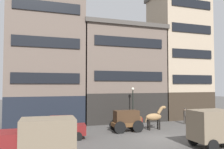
% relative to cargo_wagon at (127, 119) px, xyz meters
% --- Properties ---
extents(ground_plane, '(120.00, 120.00, 0.00)m').
position_rel_cargo_wagon_xyz_m(ground_plane, '(1.47, -3.37, -1.15)').
color(ground_plane, '#4C4947').
extents(building_far_left, '(8.63, 6.31, 14.89)m').
position_rel_cargo_wagon_xyz_m(building_far_left, '(-7.19, 6.96, 6.34)').
color(building_far_left, black).
rests_on(building_far_left, ground_plane).
extents(building_center_left, '(10.49, 6.31, 11.83)m').
position_rel_cargo_wagon_xyz_m(building_center_left, '(2.02, 6.96, 4.81)').
color(building_center_left, black).
rests_on(building_center_left, ground_plane).
extents(building_center_right, '(7.51, 6.31, 17.04)m').
position_rel_cargo_wagon_xyz_m(building_center_right, '(10.67, 6.96, 7.42)').
color(building_center_right, '#33281E').
rests_on(building_center_right, ground_plane).
extents(cargo_wagon, '(2.92, 1.53, 1.98)m').
position_rel_cargo_wagon_xyz_m(cargo_wagon, '(0.00, 0.00, 0.00)').
color(cargo_wagon, brown).
rests_on(cargo_wagon, ground_plane).
extents(draft_horse, '(2.34, 0.62, 2.30)m').
position_rel_cargo_wagon_xyz_m(draft_horse, '(2.95, 0.00, 0.12)').
color(draft_horse, '#937047').
rests_on(draft_horse, ground_plane).
extents(delivery_truck_near, '(4.36, 2.15, 2.62)m').
position_rel_cargo_wagon_xyz_m(delivery_truck_near, '(4.08, -7.06, 0.28)').
color(delivery_truck_near, '#333847').
rests_on(delivery_truck_near, ground_plane).
extents(delivery_truck_far, '(4.42, 2.28, 2.62)m').
position_rel_cargo_wagon_xyz_m(delivery_truck_far, '(-8.16, -7.57, 0.28)').
color(delivery_truck_far, maroon).
rests_on(delivery_truck_far, ground_plane).
extents(sedan_dark, '(3.86, 2.21, 1.83)m').
position_rel_cargo_wagon_xyz_m(sedan_dark, '(-6.11, -1.07, -0.23)').
color(sedan_dark, maroon).
rests_on(sedan_dark, ground_plane).
extents(pedestrian_officer, '(0.46, 0.46, 1.79)m').
position_rel_cargo_wagon_xyz_m(pedestrian_officer, '(7.89, 1.90, -0.17)').
color(pedestrian_officer, '#38332D').
rests_on(pedestrian_officer, ground_plane).
extents(streetlamp_curbside, '(0.32, 0.32, 4.12)m').
position_rel_cargo_wagon_xyz_m(streetlamp_curbside, '(1.99, 3.11, 1.52)').
color(streetlamp_curbside, black).
rests_on(streetlamp_curbside, ground_plane).
extents(fire_hydrant_curbside, '(0.24, 0.24, 0.83)m').
position_rel_cargo_wagon_xyz_m(fire_hydrant_curbside, '(2.92, 2.91, -0.72)').
color(fire_hydrant_curbside, maroon).
rests_on(fire_hydrant_curbside, ground_plane).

